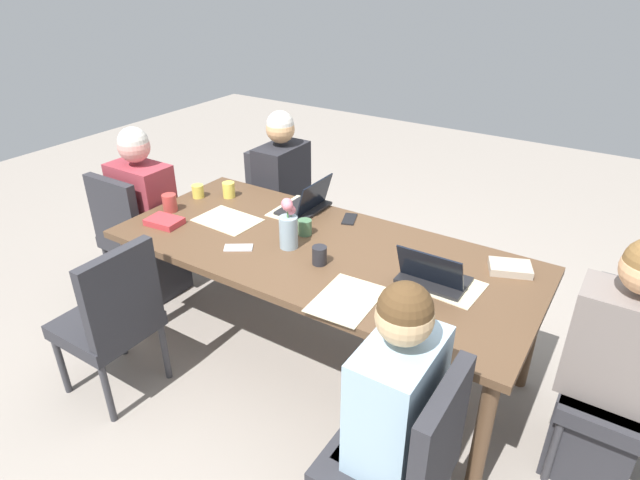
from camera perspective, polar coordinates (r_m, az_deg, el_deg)
ground_plane at (r=3.25m, az=0.00°, el=-12.42°), size 10.00×10.00×0.00m
dining_table at (r=2.86m, az=0.00°, el=-2.10°), size 2.29×1.00×0.74m
chair_near_left_near at (r=4.02m, az=-4.35°, el=4.39°), size 0.44×0.44×0.90m
person_near_left_near at (r=3.93m, az=-4.01°, el=4.22°), size 0.36×0.40×1.19m
chair_head_left_left_mid at (r=2.73m, az=30.08°, el=-12.72°), size 0.44×0.44×0.90m
person_head_left_left_mid at (r=2.65m, az=28.78°, el=-12.90°), size 0.40×0.36×1.19m
chair_head_right_left_far at (r=3.77m, az=-19.47°, el=1.01°), size 0.44×0.44×0.90m
person_head_right_left_far at (r=3.75m, az=-18.09°, el=1.61°), size 0.40×0.36×1.19m
chair_far_right_near at (r=2.11m, az=9.09°, el=-22.20°), size 0.44×0.44×0.90m
person_far_right_near at (r=2.15m, az=7.93°, el=-19.92°), size 0.36×0.40×1.19m
chair_far_right_mid at (r=2.93m, az=-21.43°, el=-7.57°), size 0.44×0.44×0.90m
flower_vase at (r=2.79m, az=-3.42°, el=1.50°), size 0.10×0.10×0.28m
placemat_near_left_near at (r=3.26m, az=-2.31°, el=3.30°), size 0.27×0.37×0.00m
placemat_head_left_left_mid at (r=2.59m, az=13.05°, el=-4.64°), size 0.38×0.28×0.00m
placemat_head_right_left_far at (r=3.17m, az=-9.92°, el=2.13°), size 0.37×0.28×0.00m
placemat_far_right_near at (r=2.42m, az=2.88°, el=-6.39°), size 0.28×0.37×0.00m
laptop_head_left_left_mid at (r=2.56m, az=12.02°, el=-3.83°), size 0.32×0.22×0.20m
laptop_near_left_near at (r=3.23m, az=-1.43°, el=3.88°), size 0.22×0.32×0.21m
coffee_mug_near_left at (r=3.47m, az=-9.79°, el=5.35°), size 0.08×0.08×0.10m
coffee_mug_near_right at (r=3.35m, az=-15.87°, el=3.87°), size 0.09×0.09×0.11m
coffee_mug_centre_left at (r=3.51m, az=-13.00°, el=5.14°), size 0.08×0.08×0.08m
coffee_mug_centre_right at (r=2.66m, az=-0.06°, el=-1.66°), size 0.08×0.08×0.10m
coffee_mug_far_left at (r=2.95m, az=-1.64°, el=1.38°), size 0.08×0.08×0.09m
book_red_cover at (r=3.20m, az=-16.40°, el=1.92°), size 0.21×0.16×0.04m
book_blue_cover at (r=2.78m, az=19.78°, el=-2.84°), size 0.24×0.20×0.04m
phone_black at (r=3.14m, az=3.19°, el=2.27°), size 0.12×0.17×0.01m
phone_silver at (r=2.86m, az=-8.77°, el=-0.82°), size 0.16×0.14×0.01m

